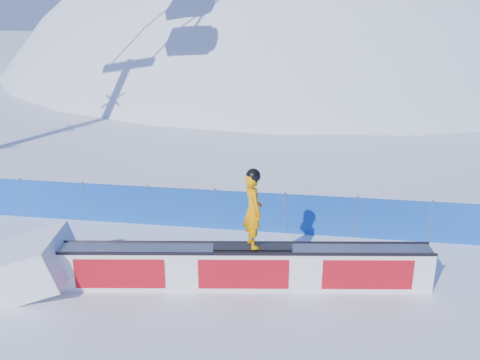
# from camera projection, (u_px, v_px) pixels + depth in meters

# --- Properties ---
(ground) EXTENTS (160.00, 160.00, 0.00)m
(ground) POSITION_uv_depth(u_px,v_px,m) (222.00, 320.00, 11.32)
(ground) COLOR white
(ground) RESTS_ON ground
(snow_hill) EXTENTS (64.00, 64.00, 64.00)m
(snow_hill) POSITION_uv_depth(u_px,v_px,m) (295.00, 237.00, 56.48)
(snow_hill) COLOR white
(snow_hill) RESTS_ON ground
(safety_fence) EXTENTS (22.05, 0.05, 1.30)m
(safety_fence) POSITION_uv_depth(u_px,v_px,m) (250.00, 212.00, 15.31)
(safety_fence) COLOR blue
(safety_fence) RESTS_ON ground
(rail_box) EXTENTS (8.69, 1.83, 1.04)m
(rail_box) POSITION_uv_depth(u_px,v_px,m) (243.00, 267.00, 12.40)
(rail_box) COLOR white
(rail_box) RESTS_ON ground
(snow_ramp) EXTENTS (3.10, 2.18, 1.79)m
(snow_ramp) POSITION_uv_depth(u_px,v_px,m) (14.00, 286.00, 12.61)
(snow_ramp) COLOR white
(snow_ramp) RESTS_ON ground
(snowboarder) EXTENTS (1.83, 0.76, 1.89)m
(snowboarder) POSITION_uv_depth(u_px,v_px,m) (253.00, 210.00, 11.91)
(snowboarder) COLOR black
(snowboarder) RESTS_ON rail_box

